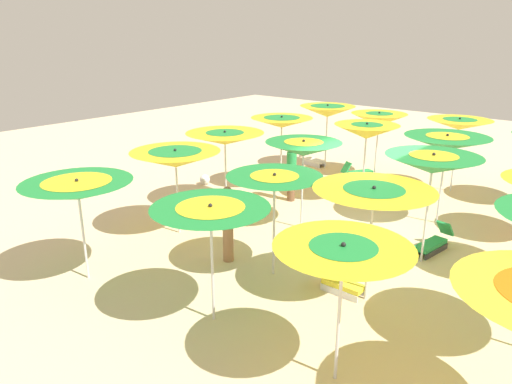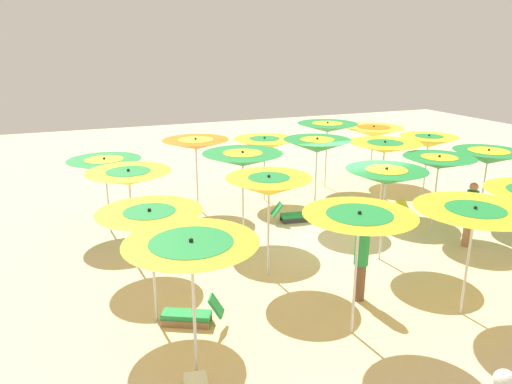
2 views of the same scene
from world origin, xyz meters
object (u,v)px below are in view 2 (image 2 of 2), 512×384
(beach_umbrella_10, at_px, (488,157))
(beach_umbrella_18, at_px, (359,223))
(beach_umbrella_3, at_px, (196,144))
(beach_umbrella_17, at_px, (474,218))
(beach_umbrella_8, at_px, (243,159))
(beachgoer_0, at_px, (470,213))
(beach_umbrella_0, at_px, (373,132))
(beach_ball, at_px, (505,381))
(beach_umbrella_19, at_px, (192,254))
(lounger_2, at_px, (294,215))
(beach_umbrella_6, at_px, (385,148))
(beachgoer_1, at_px, (361,260))
(lounger_0, at_px, (191,315))
(beach_umbrella_7, at_px, (317,146))
(beach_umbrella_13, at_px, (269,186))
(beach_umbrella_2, at_px, (264,144))
(beach_umbrella_1, at_px, (327,128))
(beach_umbrella_4, at_px, (105,165))
(beach_umbrella_14, at_px, (150,222))
(beach_umbrella_5, at_px, (428,142))
(beach_umbrella_12, at_px, (386,177))
(beach_umbrella_11, at_px, (439,163))
(lounger_1, at_px, (393,210))
(beach_umbrella_9, at_px, (129,178))

(beach_umbrella_10, relative_size, beach_umbrella_18, 0.92)
(beach_umbrella_3, bearing_deg, beach_umbrella_17, 22.00)
(beach_umbrella_8, distance_m, beachgoer_0, 6.17)
(beach_umbrella_0, height_order, beach_ball, beach_umbrella_0)
(beach_umbrella_19, distance_m, lounger_2, 7.73)
(beach_umbrella_8, distance_m, lounger_2, 2.80)
(beach_umbrella_6, relative_size, beach_umbrella_18, 0.95)
(beach_umbrella_10, bearing_deg, beachgoer_1, -65.98)
(beach_umbrella_19, bearing_deg, beach_umbrella_6, 126.82)
(beach_umbrella_17, bearing_deg, lounger_0, -107.47)
(beach_umbrella_7, height_order, beach_umbrella_13, beach_umbrella_7)
(beach_umbrella_18, relative_size, beach_umbrella_19, 0.99)
(beach_umbrella_17, height_order, beach_ball, beach_umbrella_17)
(beach_umbrella_17, height_order, beach_umbrella_18, beach_umbrella_18)
(beach_umbrella_2, xyz_separation_m, beach_ball, (10.18, -0.16, -1.79))
(beach_umbrella_7, height_order, lounger_0, beach_umbrella_7)
(lounger_2, relative_size, beachgoer_0, 0.76)
(beach_umbrella_10, height_order, beach_umbrella_13, beach_umbrella_13)
(beach_umbrella_0, distance_m, beach_umbrella_1, 2.13)
(beach_umbrella_7, bearing_deg, beach_umbrella_4, -101.34)
(beach_umbrella_0, height_order, beach_umbrella_14, beach_umbrella_14)
(beach_umbrella_7, distance_m, beach_umbrella_14, 6.89)
(beach_umbrella_13, distance_m, lounger_0, 3.23)
(beach_umbrella_2, xyz_separation_m, beachgoer_0, (5.63, 3.53, -1.04))
(beach_umbrella_0, xyz_separation_m, beach_umbrella_2, (0.73, -4.84, 0.01))
(beach_umbrella_3, distance_m, beach_umbrella_5, 7.93)
(beach_umbrella_6, distance_m, beach_umbrella_12, 3.72)
(beach_umbrella_2, height_order, beach_umbrella_11, beach_umbrella_11)
(beach_umbrella_19, bearing_deg, beach_umbrella_4, -174.57)
(beachgoer_0, bearing_deg, beachgoer_1, -8.27)
(lounger_1, xyz_separation_m, lounger_2, (-0.77, -3.07, -0.01))
(beach_umbrella_9, bearing_deg, beach_umbrella_0, 113.44)
(beach_umbrella_18, relative_size, beachgoer_1, 1.39)
(beach_umbrella_2, height_order, beach_umbrella_4, beach_umbrella_2)
(beach_umbrella_3, height_order, beach_umbrella_6, beach_umbrella_3)
(beachgoer_0, bearing_deg, beach_ball, 25.28)
(beach_umbrella_13, height_order, beach_umbrella_19, beach_umbrella_19)
(beach_umbrella_14, height_order, beach_ball, beach_umbrella_14)
(beach_umbrella_1, xyz_separation_m, beach_umbrella_6, (3.06, 0.29, -0.16))
(beach_umbrella_2, distance_m, beach_umbrella_14, 7.88)
(beach_umbrella_17, bearing_deg, beach_umbrella_5, 145.27)
(beach_umbrella_5, xyz_separation_m, lounger_0, (4.85, -9.63, -1.78))
(beach_umbrella_2, distance_m, beach_umbrella_5, 5.64)
(beach_umbrella_14, relative_size, lounger_2, 1.75)
(beach_umbrella_0, height_order, beach_umbrella_11, beach_umbrella_11)
(beach_umbrella_11, bearing_deg, beachgoer_0, 7.76)
(beach_umbrella_1, height_order, beach_ball, beach_umbrella_1)
(beachgoer_1, bearing_deg, beach_umbrella_7, 67.88)
(beach_umbrella_0, xyz_separation_m, beach_umbrella_1, (0.11, -2.10, 0.31))
(beach_umbrella_6, relative_size, beach_umbrella_11, 1.02)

